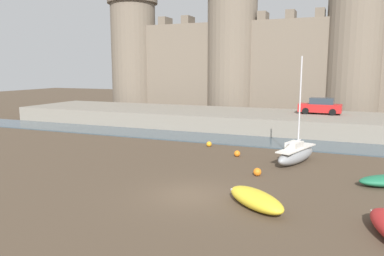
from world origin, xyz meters
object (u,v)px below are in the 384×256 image
object	(u,v)px
rowboat_foreground_centre	(256,199)
mooring_buoy_mid_mud	(209,144)
mooring_buoy_near_channel	(257,172)
car_quay_centre_east	(320,106)
sailboat_midflat_left	(296,154)
mooring_buoy_off_centre	(237,154)

from	to	relation	value
rowboat_foreground_centre	mooring_buoy_mid_mud	world-z (taller)	rowboat_foreground_centre
mooring_buoy_near_channel	car_quay_centre_east	size ratio (longest dim) A/B	0.11
sailboat_midflat_left	rowboat_foreground_centre	size ratio (longest dim) A/B	1.99
sailboat_midflat_left	mooring_buoy_off_centre	world-z (taller)	sailboat_midflat_left
rowboat_foreground_centre	sailboat_midflat_left	bearing A→B (deg)	85.54
car_quay_centre_east	mooring_buoy_near_channel	bearing A→B (deg)	-97.02
mooring_buoy_off_centre	mooring_buoy_mid_mud	size ratio (longest dim) A/B	1.04
rowboat_foreground_centre	mooring_buoy_off_centre	bearing A→B (deg)	110.00
mooring_buoy_near_channel	mooring_buoy_mid_mud	size ratio (longest dim) A/B	1.11
mooring_buoy_near_channel	car_quay_centre_east	world-z (taller)	car_quay_centre_east
sailboat_midflat_left	mooring_buoy_mid_mud	world-z (taller)	sailboat_midflat_left
rowboat_foreground_centre	mooring_buoy_near_channel	world-z (taller)	rowboat_foreground_centre
mooring_buoy_off_centre	mooring_buoy_mid_mud	bearing A→B (deg)	140.37
rowboat_foreground_centre	car_quay_centre_east	xyz separation A→B (m)	(1.28, 23.59, 2.01)
sailboat_midflat_left	car_quay_centre_east	distance (m)	14.82
sailboat_midflat_left	car_quay_centre_east	xyz separation A→B (m)	(0.59, 14.70, 1.79)
rowboat_foreground_centre	car_quay_centre_east	distance (m)	23.71
sailboat_midflat_left	mooring_buoy_mid_mud	xyz separation A→B (m)	(-7.02, 2.81, -0.42)
rowboat_foreground_centre	car_quay_centre_east	world-z (taller)	car_quay_centre_east
mooring_buoy_near_channel	mooring_buoy_off_centre	bearing A→B (deg)	119.07
sailboat_midflat_left	car_quay_centre_east	bearing A→B (deg)	87.71
sailboat_midflat_left	rowboat_foreground_centre	distance (m)	8.92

